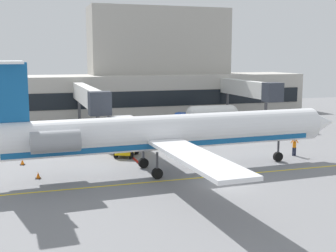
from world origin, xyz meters
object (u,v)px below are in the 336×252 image
at_px(regional_jet, 160,133).
at_px(baggage_tug, 177,121).
at_px(fuel_tank, 212,113).
at_px(pushback_tractor, 127,146).
at_px(marshaller, 294,146).

distance_m(regional_jet, baggage_tug, 24.93).
bearing_deg(fuel_tank, regional_jet, -121.96).
xyz_separation_m(regional_jet, pushback_tractor, (-1.23, 7.36, -2.43)).
relative_size(regional_jet, pushback_tractor, 10.72).
xyz_separation_m(baggage_tug, pushback_tractor, (-10.66, -15.59, 0.06)).
distance_m(regional_jet, fuel_tank, 29.93).
height_order(baggage_tug, pushback_tractor, pushback_tractor).
height_order(pushback_tractor, marshaller, pushback_tractor).
bearing_deg(marshaller, baggage_tug, 103.97).
bearing_deg(baggage_tug, regional_jet, -112.34).
bearing_deg(marshaller, pushback_tractor, 161.59).
distance_m(regional_jet, marshaller, 14.97).
distance_m(regional_jet, pushback_tractor, 7.85).
bearing_deg(pushback_tractor, fuel_tank, 46.54).
relative_size(regional_jet, baggage_tug, 11.21).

